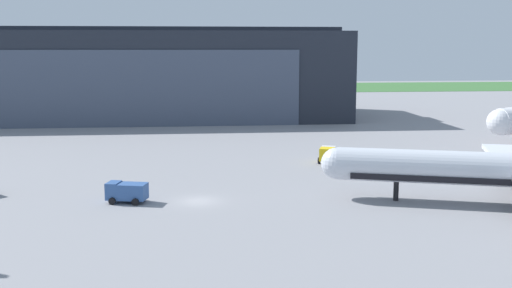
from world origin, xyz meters
TOP-DOWN VIEW (x-y plane):
  - ground_plane at (0.00, 0.00)m, footprint 440.00×440.00m
  - grass_field_strip at (0.00, 179.86)m, footprint 440.00×56.00m
  - maintenance_hangar at (-17.51, 80.58)m, footprint 102.56×36.82m
  - fuel_bowser at (-7.46, 0.26)m, footprint 4.51×3.13m
  - pushback_tractor at (18.49, 20.23)m, footprint 3.31×4.09m

SIDE VIEW (x-z plane):
  - ground_plane at x=0.00m, z-range 0.00..0.00m
  - grass_field_strip at x=0.00m, z-range 0.00..0.08m
  - fuel_bowser at x=-7.46m, z-range 0.12..2.27m
  - pushback_tractor at x=18.49m, z-range 0.16..2.37m
  - maintenance_hangar at x=-17.51m, z-range -0.46..20.30m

